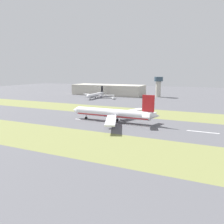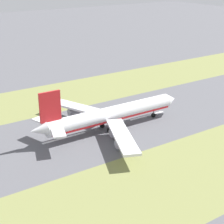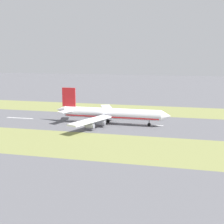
{
  "view_description": "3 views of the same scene",
  "coord_description": "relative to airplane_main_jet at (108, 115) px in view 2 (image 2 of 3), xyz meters",
  "views": [
    {
      "loc": [
        -135.57,
        -66.44,
        35.08
      ],
      "look_at": [
        2.68,
        -4.82,
        7.0
      ],
      "focal_mm": 35.0,
      "sensor_mm": 36.0,
      "label": 1
    },
    {
      "loc": [
        116.06,
        -81.03,
        60.99
      ],
      "look_at": [
        2.68,
        -4.82,
        7.0
      ],
      "focal_mm": 60.0,
      "sensor_mm": 36.0,
      "label": 2
    },
    {
      "loc": [
        171.86,
        36.12,
        39.98
      ],
      "look_at": [
        2.68,
        -4.82,
        7.0
      ],
      "focal_mm": 50.0,
      "sensor_mm": 36.0,
      "label": 3
    }
  ],
  "objects": [
    {
      "name": "airplane_main_jet",
      "position": [
        0.0,
        0.0,
        0.0
      ],
      "size": [
        64.13,
        67.04,
        20.2
      ],
      "color": "white",
      "rests_on": "ground"
    },
    {
      "name": "grass_median_east",
      "position": [
        42.33,
        6.73,
        -6.02
      ],
      "size": [
        40.0,
        600.0,
        0.01
      ],
      "primitive_type": "cube",
      "color": "olive",
      "rests_on": "ground"
    },
    {
      "name": "ground_plane",
      "position": [
        -2.67,
        6.73,
        -6.02
      ],
      "size": [
        800.0,
        800.0,
        0.0
      ],
      "primitive_type": "plane",
      "color": "#56565B"
    },
    {
      "name": "centreline_dash_far",
      "position": [
        -2.67,
        21.91,
        -6.01
      ],
      "size": [
        1.2,
        18.0,
        0.01
      ],
      "primitive_type": "cube",
      "color": "silver",
      "rests_on": "ground"
    },
    {
      "name": "centreline_dash_mid",
      "position": [
        -2.67,
        -18.09,
        -6.01
      ],
      "size": [
        1.2,
        18.0,
        0.01
      ],
      "primitive_type": "cube",
      "color": "silver",
      "rests_on": "ground"
    },
    {
      "name": "grass_median_west",
      "position": [
        -47.67,
        6.73,
        -6.02
      ],
      "size": [
        40.0,
        600.0,
        0.01
      ],
      "primitive_type": "cube",
      "color": "olive",
      "rests_on": "ground"
    }
  ]
}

